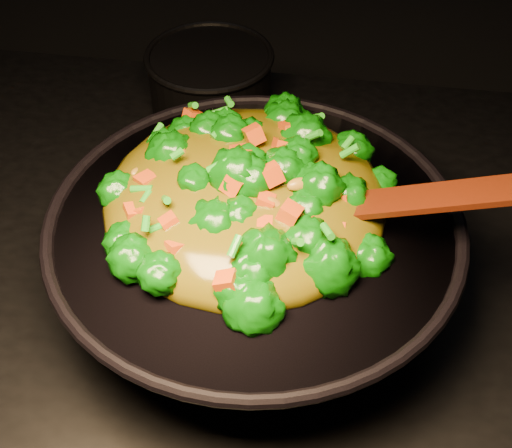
# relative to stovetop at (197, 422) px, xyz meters

# --- Properties ---
(stovetop) EXTENTS (1.20, 0.90, 0.90)m
(stovetop) POSITION_rel_stovetop_xyz_m (0.00, 0.00, 0.00)
(stovetop) COLOR black
(stovetop) RESTS_ON ground
(wok) EXTENTS (0.51, 0.51, 0.13)m
(wok) POSITION_rel_stovetop_xyz_m (0.11, -0.05, 0.52)
(wok) COLOR black
(wok) RESTS_ON stovetop
(stir_fry) EXTENTS (0.40, 0.40, 0.11)m
(stir_fry) POSITION_rel_stovetop_xyz_m (0.10, -0.03, 0.64)
(stir_fry) COLOR #0A5906
(stir_fry) RESTS_ON wok
(spatula) EXTENTS (0.26, 0.07, 0.11)m
(spatula) POSITION_rel_stovetop_xyz_m (0.25, -0.05, 0.63)
(spatula) COLOR #340E04
(spatula) RESTS_ON wok
(back_pot) EXTENTS (0.21, 0.21, 0.11)m
(back_pot) POSITION_rel_stovetop_xyz_m (-0.02, 0.32, 0.51)
(back_pot) COLOR black
(back_pot) RESTS_ON stovetop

